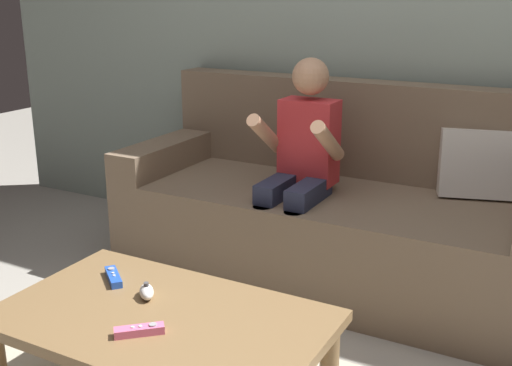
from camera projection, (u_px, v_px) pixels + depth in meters
The scene contains 7 objects.
wall_back at pixel (393, 3), 2.94m from camera, with size 4.88×0.05×2.50m, color gray.
couch at pixel (338, 214), 2.93m from camera, with size 1.97×0.80×0.90m.
person_seated_on_couch at pixel (300, 163), 2.74m from camera, with size 0.35×0.43×1.03m.
coffee_table at pixel (162, 331), 1.90m from camera, with size 0.99×0.60×0.38m.
game_remote_pink_near_edge at pixel (139, 330), 1.77m from camera, with size 0.13×0.12×0.03m.
nunchuk_white at pixel (147, 292), 1.98m from camera, with size 0.09×0.10×0.05m.
game_remote_blue_far_corner at pixel (113, 277), 2.10m from camera, with size 0.13×0.12×0.03m.
Camera 1 is at (0.89, -1.38, 1.31)m, focal length 44.19 mm.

